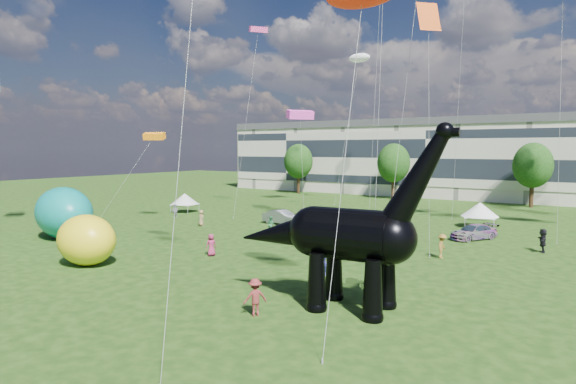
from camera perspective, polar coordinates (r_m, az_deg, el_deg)
The scene contains 16 objects.
ground at distance 27.43m, azimuth -5.01°, elevation -12.01°, with size 220.00×220.00×0.00m, color #16330C.
terrace_row at distance 86.02m, azimuth 17.06°, elevation 3.56°, with size 78.00×11.00×12.00m, color beige.
tree_far_left at distance 86.89m, azimuth 1.24°, elevation 3.99°, with size 5.20×5.20×9.44m.
tree_mid_left at distance 78.78m, azimuth 12.41°, elevation 3.75°, with size 5.20×5.20×9.44m.
tree_mid_right at distance 73.97m, azimuth 27.04°, elevation 3.22°, with size 5.20×5.20×9.44m.
dinosaur_sculpture at distance 24.54m, azimuth 6.53°, elevation -5.32°, with size 11.81×3.44×9.63m.
car_silver at distance 53.34m, azimuth 2.28°, elevation -2.66°, with size 1.94×4.83×1.65m, color silver.
car_grey at distance 51.45m, azimuth -0.63°, elevation -3.02°, with size 1.61×4.61×1.52m, color gray.
car_white at distance 51.55m, azimuth 6.41°, elevation -2.99°, with size 2.66×5.77×1.60m, color silver.
car_dark at distance 46.05m, azimuth 21.13°, elevation -4.45°, with size 1.87×4.61×1.34m, color #595960.
gazebo_near at distance 53.27m, azimuth 21.79°, elevation -1.96°, with size 4.35×4.35×2.58m.
gazebo_left at distance 62.60m, azimuth -12.14°, elevation -0.81°, with size 4.07×4.07×2.40m.
inflatable_teal at distance 47.88m, azimuth -25.02°, elevation -2.24°, with size 7.42×4.64×4.64m, color #0B8882.
inflatable_yellow at distance 36.32m, azimuth -22.78°, elevation -5.26°, with size 4.60×3.54×3.54m, color yellow.
visitors at distance 39.98m, azimuth 8.32°, elevation -5.26°, with size 48.09×40.20×1.88m.
kites at distance 46.98m, azimuth 24.32°, elevation 17.17°, with size 68.41×53.78×30.34m.
Camera 1 is at (16.35, -20.48, 8.10)m, focal length 30.00 mm.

